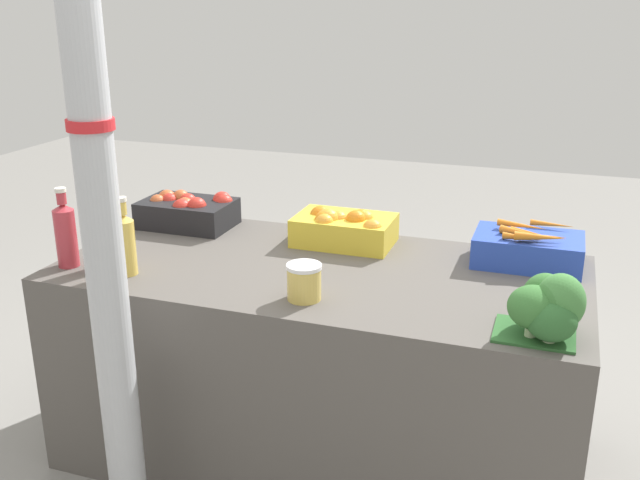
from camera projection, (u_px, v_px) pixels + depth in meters
ground_plane at (320, 450)px, 2.71m from camera, size 10.00×10.00×0.00m
market_table at (320, 363)px, 2.59m from camera, size 1.80×0.86×0.74m
support_pole at (95, 169)px, 1.89m from camera, size 0.13×0.13×2.40m
apple_crate at (189, 210)px, 2.89m from camera, size 0.37×0.24×0.14m
orange_crate at (343, 227)px, 2.68m from camera, size 0.37×0.24×0.14m
carrot_crate at (528, 249)px, 2.48m from camera, size 0.37×0.24×0.15m
broccoli_pile at (549, 307)px, 1.93m from camera, size 0.23×0.23×0.19m
juice_bottle_ruby at (66, 233)px, 2.44m from camera, size 0.07×0.07×0.28m
juice_bottle_cloudy at (94, 234)px, 2.40m from camera, size 0.07×0.07×0.31m
juice_bottle_golden at (125, 242)px, 2.37m from camera, size 0.07×0.07×0.27m
pickle_jar at (304, 282)px, 2.19m from camera, size 0.11×0.11×0.11m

